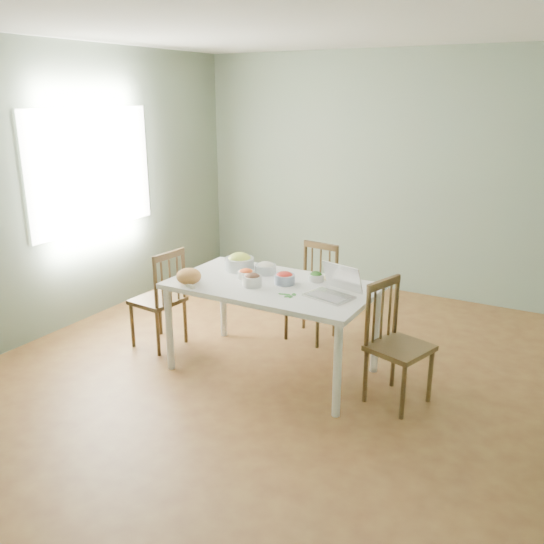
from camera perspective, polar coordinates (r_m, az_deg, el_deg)
The scene contains 21 objects.
floor at distance 4.78m, azimuth 2.72°, elevation -10.31°, with size 5.00×5.00×0.00m, color brown.
ceiling at distance 4.26m, azimuth 3.28°, elevation 23.80°, with size 5.00×5.00×0.00m, color white.
wall_back at distance 6.63m, azimuth 12.84°, elevation 9.41°, with size 5.00×0.00×2.70m, color gray.
wall_front at distance 2.45m, azimuth -24.37°, elevation -5.17°, with size 5.00×0.00×2.70m, color gray.
wall_left at distance 5.86m, azimuth -19.65°, elevation 7.84°, with size 0.00×5.00×2.70m, color gray.
window_left at distance 6.03m, azimuth -17.52°, elevation 9.73°, with size 0.04×1.60×1.20m, color white.
dining_table at distance 4.71m, azimuth 0.00°, elevation -5.60°, with size 1.63×0.92×0.76m, color white, non-canonical shape.
chair_far at distance 5.32m, azimuth 3.91°, elevation -2.13°, with size 0.40×0.38×0.90m, color #3B2813, non-canonical shape.
chair_left at distance 5.26m, azimuth -11.40°, elevation -2.55°, with size 0.40×0.39×0.92m, color #3B2813, non-canonical shape.
chair_right at distance 4.31m, azimuth 12.69°, elevation -7.14°, with size 0.41×0.39×0.93m, color #3B2813, non-canonical shape.
bread_boule at distance 4.60m, azimuth -8.32°, elevation -0.42°, with size 0.20×0.20×0.13m, color #AA7342.
butter_stick at distance 4.53m, azimuth -8.16°, elevation -1.41°, with size 0.10×0.03×0.03m, color beige.
bowl_squash at distance 4.93m, azimuth -3.26°, elevation 1.03°, with size 0.25×0.25×0.15m, color #C9C35C, non-canonical shape.
bowl_carrot at distance 4.71m, azimuth -2.61°, elevation -0.17°, with size 0.14×0.14×0.08m, color #FC5D29, non-canonical shape.
bowl_onion at distance 4.83m, azimuth -0.66°, elevation 0.42°, with size 0.18×0.18×0.10m, color white, non-canonical shape.
bowl_mushroom at distance 4.52m, azimuth -1.99°, elevation -0.78°, with size 0.16×0.16×0.10m, color #42291C, non-canonical shape.
bowl_redpep at distance 4.57m, azimuth 1.27°, elevation -0.60°, with size 0.17×0.17×0.10m, color red, non-canonical shape.
bowl_broccoli at distance 4.65m, azimuth 4.42°, elevation -0.45°, with size 0.13×0.13×0.08m, color #163511, non-canonical shape.
flatbread at distance 4.72m, azimuth 6.24°, elevation -0.62°, with size 0.18×0.18×0.02m, color #CCBA8E.
basil_bunch at distance 4.32m, azimuth 1.47°, elevation -2.22°, with size 0.17×0.17×0.02m, color #246928, non-canonical shape.
laptop at distance 4.27m, azimuth 5.78°, elevation -1.08°, with size 0.34×0.31×0.23m, color silver, non-canonical shape.
Camera 1 is at (1.88, -3.79, 2.23)m, focal length 37.63 mm.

